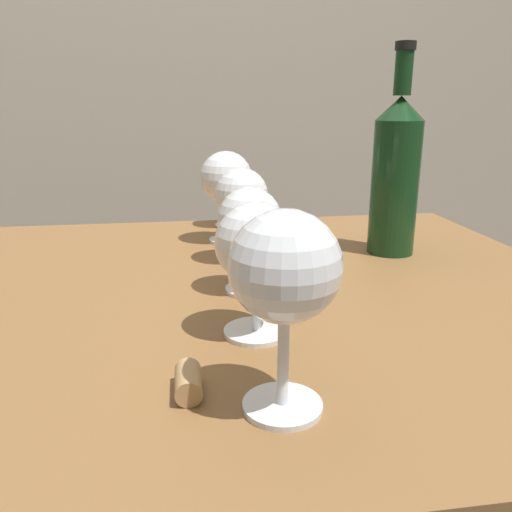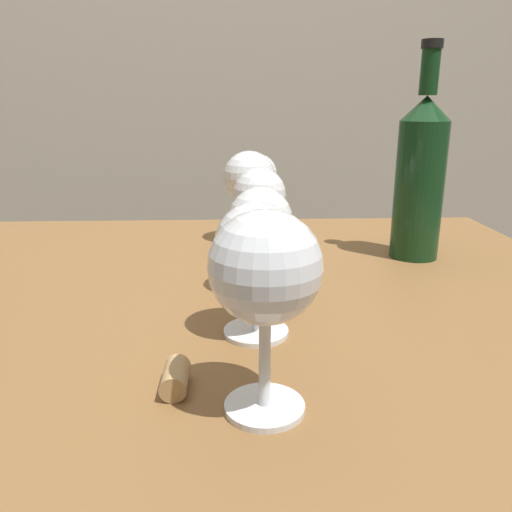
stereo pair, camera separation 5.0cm
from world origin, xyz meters
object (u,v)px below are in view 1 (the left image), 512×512
(wine_glass_pinot, at_px, (285,270))
(wine_glass_chardonnay, at_px, (256,246))
(wine_glass_amber, at_px, (250,223))
(wine_glass_merlot, at_px, (241,198))
(cork, at_px, (188,382))
(wine_glass_rose, at_px, (226,180))
(wine_glass_white, at_px, (231,176))
(wine_bottle, at_px, (396,173))

(wine_glass_pinot, xyz_separation_m, wine_glass_chardonnay, (-0.00, 0.13, -0.02))
(wine_glass_amber, bearing_deg, wine_glass_merlot, 87.70)
(wine_glass_pinot, height_order, cork, wine_glass_pinot)
(wine_glass_pinot, relative_size, wine_glass_rose, 1.03)
(wine_glass_chardonnay, distance_m, wine_glass_amber, 0.12)
(wine_glass_white, bearing_deg, wine_glass_chardonnay, -92.67)
(wine_glass_chardonnay, height_order, wine_glass_amber, wine_glass_chardonnay)
(wine_glass_chardonnay, distance_m, wine_glass_rose, 0.37)
(wine_glass_amber, bearing_deg, wine_glass_pinot, -92.13)
(wine_glass_amber, distance_m, wine_glass_merlot, 0.13)
(wine_glass_chardonnay, distance_m, wine_glass_white, 0.48)
(wine_glass_white, bearing_deg, wine_bottle, -42.26)
(wine_glass_merlot, height_order, wine_glass_rose, wine_glass_rose)
(wine_glass_pinot, distance_m, wine_glass_rose, 0.50)
(wine_glass_merlot, bearing_deg, wine_glass_white, 88.31)
(wine_glass_rose, height_order, wine_bottle, wine_bottle)
(wine_glass_merlot, distance_m, wine_glass_rose, 0.12)
(wine_glass_amber, height_order, cork, wine_glass_amber)
(wine_glass_rose, xyz_separation_m, wine_bottle, (0.25, -0.10, 0.02))
(wine_glass_amber, xyz_separation_m, wine_glass_white, (0.01, 0.35, 0.01))
(wine_glass_merlot, bearing_deg, wine_glass_chardonnay, -93.57)
(wine_glass_merlot, distance_m, wine_glass_white, 0.23)
(cork, bearing_deg, wine_glass_rose, 80.91)
(cork, bearing_deg, wine_glass_amber, 70.23)
(wine_glass_pinot, relative_size, wine_glass_amber, 1.20)
(wine_glass_amber, distance_m, cork, 0.25)
(cork, bearing_deg, wine_bottle, 48.54)
(wine_glass_merlot, bearing_deg, cork, -103.79)
(wine_glass_chardonnay, bearing_deg, wine_glass_white, 87.33)
(wine_glass_chardonnay, xyz_separation_m, cork, (-0.07, -0.10, -0.08))
(wine_glass_pinot, bearing_deg, wine_glass_rose, 89.62)
(wine_glass_rose, relative_size, wine_bottle, 0.49)
(wine_glass_chardonnay, distance_m, wine_bottle, 0.37)
(wine_glass_pinot, xyz_separation_m, wine_glass_amber, (0.01, 0.26, -0.02))
(wine_glass_chardonnay, distance_m, cork, 0.15)
(wine_glass_pinot, height_order, wine_glass_amber, wine_glass_pinot)
(wine_glass_chardonnay, relative_size, wine_glass_amber, 1.04)
(wine_glass_white, bearing_deg, wine_glass_merlot, -91.69)
(wine_bottle, bearing_deg, wine_glass_merlot, -176.19)
(wine_glass_amber, xyz_separation_m, wine_bottle, (0.24, 0.14, 0.04))
(wine_glass_white, distance_m, wine_bottle, 0.31)
(wine_glass_merlot, height_order, cork, wine_glass_merlot)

